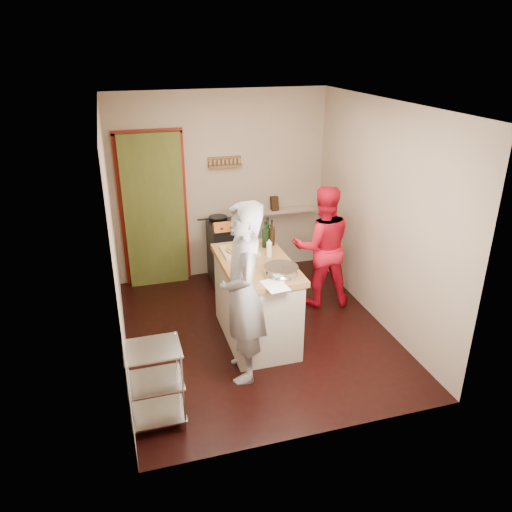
# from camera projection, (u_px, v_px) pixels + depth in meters

# --- Properties ---
(floor) EXTENTS (3.50, 3.50, 0.00)m
(floor) POSITION_uv_depth(u_px,v_px,m) (257.00, 331.00, 5.91)
(floor) COLOR black
(floor) RESTS_ON ground
(back_wall) EXTENTS (3.00, 0.44, 2.60)m
(back_wall) POSITION_uv_depth(u_px,v_px,m) (176.00, 201.00, 6.86)
(back_wall) COLOR tan
(back_wall) RESTS_ON ground
(left_wall) EXTENTS (0.04, 3.50, 2.60)m
(left_wall) POSITION_uv_depth(u_px,v_px,m) (114.00, 243.00, 5.00)
(left_wall) COLOR tan
(left_wall) RESTS_ON ground
(right_wall) EXTENTS (0.04, 3.50, 2.60)m
(right_wall) POSITION_uv_depth(u_px,v_px,m) (381.00, 216.00, 5.78)
(right_wall) COLOR tan
(right_wall) RESTS_ON ground
(ceiling) EXTENTS (3.00, 3.50, 0.02)m
(ceiling) POSITION_uv_depth(u_px,v_px,m) (257.00, 103.00, 4.87)
(ceiling) COLOR white
(ceiling) RESTS_ON back_wall
(stove) EXTENTS (0.60, 0.63, 1.00)m
(stove) POSITION_uv_depth(u_px,v_px,m) (231.00, 251.00, 6.99)
(stove) COLOR black
(stove) RESTS_ON ground
(wire_shelving) EXTENTS (0.48, 0.40, 0.80)m
(wire_shelving) POSITION_uv_depth(u_px,v_px,m) (155.00, 382.00, 4.35)
(wire_shelving) COLOR silver
(wire_shelving) RESTS_ON ground
(island) EXTENTS (0.75, 1.41, 1.27)m
(island) POSITION_uv_depth(u_px,v_px,m) (256.00, 298.00, 5.61)
(island) COLOR #BBAF9F
(island) RESTS_ON ground
(person_stripe) EXTENTS (0.52, 0.72, 1.85)m
(person_stripe) POSITION_uv_depth(u_px,v_px,m) (243.00, 294.00, 4.82)
(person_stripe) COLOR #AAAAAF
(person_stripe) RESTS_ON ground
(person_red) EXTENTS (0.85, 0.72, 1.57)m
(person_red) POSITION_uv_depth(u_px,v_px,m) (322.00, 246.00, 6.27)
(person_red) COLOR red
(person_red) RESTS_ON ground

